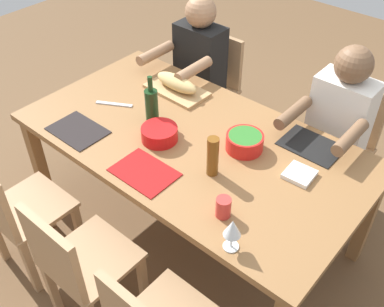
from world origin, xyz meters
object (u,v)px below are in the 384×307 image
object	(u,v)px
diner_far_right	(335,127)
beer_bottle	(213,156)
serving_bowl_greens	(245,141)
cup_near_right	(223,207)
bread_loaf	(177,83)
wine_bottle	(152,105)
chair_far_left	(212,84)
diner_far_left	(196,68)
dining_table	(192,148)
chair_near_center	(77,263)
chair_near_left	(15,210)
wine_glass	(232,229)
napkin_stack	(299,174)
cutting_board	(177,90)
chair_far_right	(341,141)
serving_bowl_fruit	(159,133)

from	to	relation	value
diner_far_right	beer_bottle	size ratio (longest dim) A/B	5.45
serving_bowl_greens	cup_near_right	bearing A→B (deg)	-65.59
bread_loaf	cup_near_right	size ratio (longest dim) A/B	3.14
wine_bottle	bread_loaf	bearing A→B (deg)	107.49
chair_far_left	beer_bottle	bearing A→B (deg)	-51.47
chair_far_left	wine_bottle	bearing A→B (deg)	-74.05
wine_bottle	diner_far_left	bearing A→B (deg)	109.90
dining_table	chair_near_center	world-z (taller)	chair_near_center
dining_table	diner_far_right	distance (m)	0.86
chair_near_left	serving_bowl_greens	size ratio (longest dim) A/B	4.21
wine_glass	cup_near_right	xyz separation A→B (m)	(-0.14, 0.12, -0.06)
wine_glass	napkin_stack	xyz separation A→B (m)	(-0.00, 0.58, -0.10)
wine_bottle	beer_bottle	xyz separation A→B (m)	(0.55, -0.13, 0.00)
chair_far_left	cup_near_right	bearing A→B (deg)	-49.61
diner_far_left	cup_near_right	bearing A→B (deg)	-44.83
chair_far_left	cup_near_right	world-z (taller)	chair_far_left
chair_near_left	diner_far_left	xyz separation A→B (m)	(0.00, 1.52, 0.21)
cutting_board	dining_table	bearing A→B (deg)	-37.92
diner_far_right	wine_bottle	size ratio (longest dim) A/B	4.14
chair_far_left	wine_bottle	size ratio (longest dim) A/B	2.93
diner_far_left	wine_glass	bearing A→B (deg)	-44.48
diner_far_right	napkin_stack	xyz separation A→B (m)	(0.07, -0.55, 0.05)
serving_bowl_greens	beer_bottle	distance (m)	0.27
dining_table	chair_near_left	size ratio (longest dim) A/B	2.29
diner_far_right	wine_glass	bearing A→B (deg)	-86.04
chair_far_right	cup_near_right	bearing A→B (deg)	-92.82
chair_near_center	diner_far_left	distance (m)	1.63
diner_far_left	serving_bowl_greens	bearing A→B (deg)	-34.49
serving_bowl_greens	wine_glass	size ratio (longest dim) A/B	1.22
bread_loaf	napkin_stack	world-z (taller)	bread_loaf
bread_loaf	diner_far_left	bearing A→B (deg)	111.96
dining_table	cup_near_right	distance (m)	0.60
napkin_stack	chair_near_center	bearing A→B (deg)	-122.09
wine_bottle	napkin_stack	bearing A→B (deg)	8.83
serving_bowl_greens	cutting_board	size ratio (longest dim) A/B	0.50
wine_bottle	napkin_stack	size ratio (longest dim) A/B	2.07
serving_bowl_fruit	napkin_stack	world-z (taller)	serving_bowl_fruit
chair_near_left	wine_bottle	distance (m)	0.94
chair_near_left	wine_bottle	size ratio (longest dim) A/B	2.93
dining_table	wine_glass	bearing A→B (deg)	-36.83
chair_far_right	cutting_board	xyz separation A→B (m)	(-0.92, -0.55, 0.27)
serving_bowl_fruit	wine_bottle	distance (m)	0.20
chair_near_center	beer_bottle	bearing A→B (deg)	69.61
wine_bottle	chair_near_left	bearing A→B (deg)	-106.69
chair_near_left	diner_far_left	world-z (taller)	diner_far_left
dining_table	napkin_stack	bearing A→B (deg)	11.04
diner_far_right	cutting_board	distance (m)	0.99
diner_far_right	cutting_board	bearing A→B (deg)	-158.32
chair_far_right	diner_far_right	size ratio (longest dim) A/B	0.71
chair_far_left	wine_glass	world-z (taller)	wine_glass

